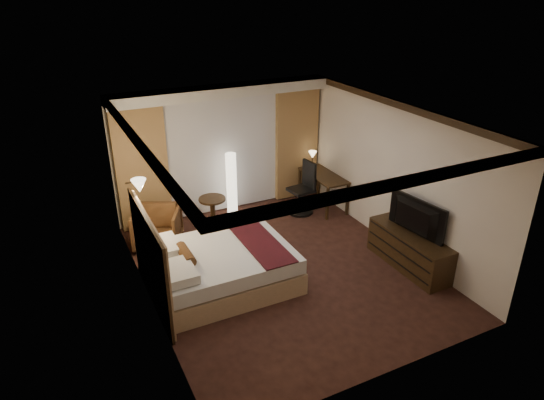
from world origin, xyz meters
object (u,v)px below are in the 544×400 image
bed (222,267)px  television (412,217)px  floor_lamp (232,185)px  desk (323,191)px  dresser (409,250)px  side_table (213,212)px  office_chair (301,188)px  armchair (157,226)px

bed → television: (3.05, -0.92, 0.65)m
floor_lamp → desk: bearing=-14.0°
dresser → side_table: bearing=130.1°
side_table → office_chair: office_chair is taller
dresser → office_chair: bearing=103.2°
desk → office_chair: size_ratio=1.11×
office_chair → dresser: 2.77m
bed → armchair: (-0.62, 1.70, 0.09)m
floor_lamp → television: bearing=-58.8°
bed → office_chair: 3.03m
floor_lamp → bed: bearing=-115.8°
floor_lamp → office_chair: bearing=-21.6°
armchair → bed: bearing=-44.3°
bed → desk: size_ratio=1.75×
floor_lamp → armchair: bearing=-161.2°
side_table → television: size_ratio=0.52×
dresser → bed: bearing=163.3°
office_chair → desk: bearing=-2.3°
side_table → office_chair: bearing=-8.6°
desk → dresser: bearing=-89.0°
bed → armchair: bearing=110.0°
dresser → desk: bearing=91.0°
side_table → dresser: bearing=-49.9°
armchair → floor_lamp: (1.73, 0.59, 0.28)m
bed → dresser: 3.22m
desk → office_chair: (-0.58, -0.05, 0.19)m
bed → side_table: (0.58, 2.04, -0.02)m
desk → side_table: bearing=174.6°
office_chair → side_table: bearing=164.1°
television → office_chair: bearing=5.6°
armchair → office_chair: 3.08m
television → side_table: bearing=32.8°
bed → floor_lamp: (1.11, 2.29, 0.37)m
side_table → dresser: size_ratio=0.36×
side_table → floor_lamp: size_ratio=0.43×
floor_lamp → dresser: bearing=-58.4°
floor_lamp → office_chair: 1.45m
armchair → television: 4.55m
armchair → floor_lamp: 1.85m
armchair → television: bearing=-9.9°
side_table → office_chair: (1.87, -0.28, 0.27)m
floor_lamp → dresser: 3.79m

